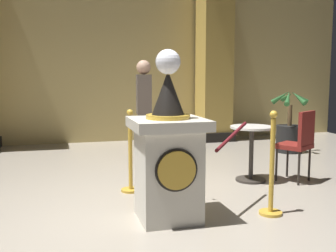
{
  "coord_description": "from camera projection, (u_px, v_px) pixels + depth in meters",
  "views": [
    {
      "loc": [
        -0.91,
        -4.04,
        1.44
      ],
      "look_at": [
        0.13,
        -0.23,
        0.94
      ],
      "focal_mm": 43.62,
      "sensor_mm": 36.0,
      "label": 1
    }
  ],
  "objects": [
    {
      "name": "bystander_guest",
      "position": [
        144.0,
        110.0,
        6.43
      ],
      "size": [
        0.26,
        0.39,
        1.66
      ],
      "color": "brown",
      "rests_on": "ground_plane"
    },
    {
      "name": "column_right",
      "position": [
        214.0,
        56.0,
        8.81
      ],
      "size": [
        0.77,
        0.77,
        3.69
      ],
      "color": "black",
      "rests_on": "ground_plane"
    },
    {
      "name": "pedestal_clock",
      "position": [
        168.0,
        155.0,
        4.01
      ],
      "size": [
        0.72,
        0.72,
        1.68
      ],
      "color": "beige",
      "rests_on": "ground_plane"
    },
    {
      "name": "cafe_table",
      "position": [
        251.0,
        146.0,
        5.5
      ],
      "size": [
        0.58,
        0.58,
        0.75
      ],
      "color": "#332D28",
      "rests_on": "ground_plane"
    },
    {
      "name": "cafe_chair_red",
      "position": [
        299.0,
        140.0,
        5.43
      ],
      "size": [
        0.55,
        0.55,
        0.96
      ],
      "color": "black",
      "rests_on": "ground_plane"
    },
    {
      "name": "potted_palm_right",
      "position": [
        289.0,
        133.0,
        7.57
      ],
      "size": [
        0.65,
        0.71,
        1.19
      ],
      "color": "black",
      "rests_on": "ground_plane"
    },
    {
      "name": "velvet_rope",
      "position": [
        195.0,
        133.0,
        4.54
      ],
      "size": [
        1.26,
        1.26,
        0.22
      ],
      "color": "#591419"
    },
    {
      "name": "back_wall",
      "position": [
        100.0,
        51.0,
        8.62
      ],
      "size": [
        11.27,
        0.16,
        3.85
      ],
      "primitive_type": "cube",
      "color": "tan",
      "rests_on": "ground_plane"
    },
    {
      "name": "ground_plane",
      "position": [
        151.0,
        212.0,
        4.28
      ],
      "size": [
        11.27,
        11.27,
        0.0
      ],
      "primitive_type": "plane",
      "color": "#9E9384"
    },
    {
      "name": "stanchion_far",
      "position": [
        130.0,
        163.0,
        5.01
      ],
      "size": [
        0.24,
        0.24,
        1.02
      ],
      "color": "gold",
      "rests_on": "ground_plane"
    },
    {
      "name": "stanchion_near",
      "position": [
        272.0,
        178.0,
        4.18
      ],
      "size": [
        0.24,
        0.24,
        1.08
      ],
      "color": "gold",
      "rests_on": "ground_plane"
    }
  ]
}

